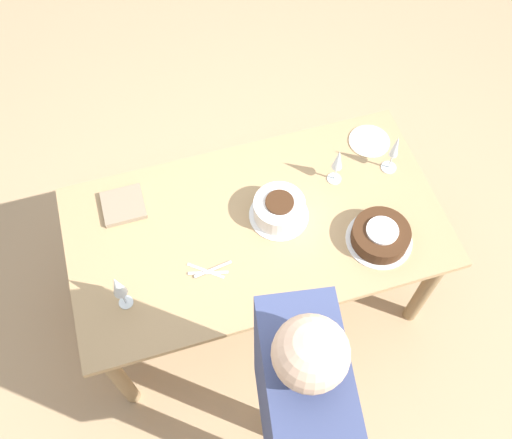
{
  "coord_description": "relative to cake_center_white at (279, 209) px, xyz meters",
  "views": [
    {
      "loc": [
        -0.36,
        -1.19,
        2.92
      ],
      "look_at": [
        0.0,
        0.0,
        0.78
      ],
      "focal_mm": 40.0,
      "sensor_mm": 36.0,
      "label": 1
    }
  ],
  "objects": [
    {
      "name": "napkin_stack",
      "position": [
        -0.65,
        0.24,
        -0.04
      ],
      "size": [
        0.19,
        0.18,
        0.03
      ],
      "color": "gray",
      "rests_on": "dining_table"
    },
    {
      "name": "dessert_plate_right",
      "position": [
        0.55,
        0.27,
        -0.05
      ],
      "size": [
        0.2,
        0.2,
        0.01
      ],
      "color": "beige",
      "rests_on": "dining_table"
    },
    {
      "name": "wine_glass_far",
      "position": [
        0.57,
        0.1,
        0.09
      ],
      "size": [
        0.07,
        0.07,
        0.23
      ],
      "color": "silver",
      "rests_on": "dining_table"
    },
    {
      "name": "cake_center_white",
      "position": [
        0.0,
        0.0,
        0.0
      ],
      "size": [
        0.27,
        0.27,
        0.12
      ],
      "color": "white",
      "rests_on": "dining_table"
    },
    {
      "name": "ground_plane",
      "position": [
        -0.11,
        -0.02,
        -0.79
      ],
      "size": [
        12.0,
        12.0,
        0.0
      ],
      "primitive_type": "plane",
      "color": "tan"
    },
    {
      "name": "cake_front_chocolate",
      "position": [
        0.38,
        -0.24,
        -0.01
      ],
      "size": [
        0.29,
        0.29,
        0.09
      ],
      "color": "white",
      "rests_on": "dining_table"
    },
    {
      "name": "fork_pile",
      "position": [
        -0.37,
        -0.18,
        -0.05
      ],
      "size": [
        0.19,
        0.12,
        0.01
      ],
      "color": "silver",
      "rests_on": "dining_table"
    },
    {
      "name": "dining_table",
      "position": [
        -0.11,
        -0.02,
        -0.15
      ],
      "size": [
        1.66,
        0.89,
        0.73
      ],
      "color": "tan",
      "rests_on": "ground_plane"
    },
    {
      "name": "person_cutting",
      "position": [
        -0.23,
        -0.87,
        0.24
      ],
      "size": [
        0.28,
        0.43,
        1.7
      ],
      "rotation": [
        0.0,
        0.0,
        1.41
      ],
      "color": "#4C4238",
      "rests_on": "ground_plane"
    },
    {
      "name": "wine_glass_extra",
      "position": [
        -0.73,
        -0.22,
        0.11
      ],
      "size": [
        0.06,
        0.06,
        0.24
      ],
      "color": "silver",
      "rests_on": "dining_table"
    },
    {
      "name": "wine_glass_near",
      "position": [
        0.31,
        0.11,
        0.09
      ],
      "size": [
        0.07,
        0.07,
        0.21
      ],
      "color": "silver",
      "rests_on": "dining_table"
    }
  ]
}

